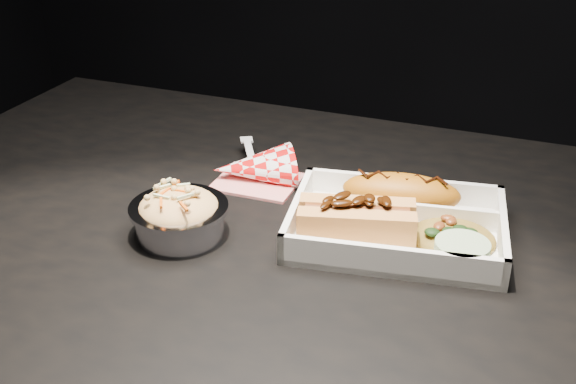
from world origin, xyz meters
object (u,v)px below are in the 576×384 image
Objects in this scene: food_tray at (396,229)px; hotdog at (357,219)px; dining_table at (290,295)px; napkin_fork at (253,168)px; fried_pastry at (401,192)px; foil_coleslaw_cup at (179,213)px.

hotdog is at bearing -149.23° from food_tray.
dining_table is 7.45× the size of napkin_fork.
hotdog is 0.21m from napkin_fork.
fried_pastry is 0.09m from hotdog.
fried_pastry is at bearing 32.17° from foil_coleslaw_cup.
foil_coleslaw_cup is 0.17m from napkin_fork.
food_tray reaches higher than dining_table.
foil_coleslaw_cup is at bearing -36.95° from napkin_fork.
food_tray is at bearing 24.50° from hotdog.
hotdog is at bearing -109.78° from fried_pastry.
napkin_fork reaches higher than foil_coleslaw_cup.
dining_table is at bearing -139.77° from fried_pastry.
dining_table is at bearing 10.15° from napkin_fork.
food_tray is 0.26m from foil_coleslaw_cup.
hotdog is at bearing 16.19° from foil_coleslaw_cup.
hotdog reaches higher than food_tray.
food_tray is 0.23m from napkin_fork.
food_tray is 2.34× the size of foil_coleslaw_cup.
dining_table is 0.19m from fried_pastry.
foil_coleslaw_cup is at bearing -168.14° from food_tray.
foil_coleslaw_cup is (-0.24, -0.09, 0.02)m from food_tray.
napkin_fork is (-0.22, 0.08, 0.01)m from food_tray.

